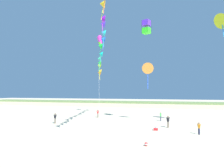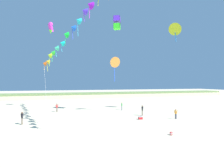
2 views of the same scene
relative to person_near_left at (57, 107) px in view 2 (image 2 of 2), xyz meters
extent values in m
plane|color=beige|center=(7.19, -19.97, -0.92)|extent=(240.00, 240.00, 0.00)
cube|color=beige|center=(7.19, 28.81, -0.25)|extent=(120.00, 8.25, 1.35)
cube|color=#6B844C|center=(7.19, 28.81, 0.62)|extent=(120.00, 7.02, 0.77)
cylinder|color=#726656|center=(-0.07, -0.01, -0.52)|extent=(0.12, 0.12, 0.80)
cylinder|color=#726656|center=(0.07, 0.01, -0.52)|extent=(0.12, 0.12, 0.80)
cylinder|color=red|center=(0.00, 0.00, 0.17)|extent=(0.21, 0.21, 0.57)
cylinder|color=red|center=(-0.18, -0.03, 0.21)|extent=(0.20, 0.11, 0.54)
cylinder|color=red|center=(0.18, 0.03, 0.21)|extent=(0.20, 0.11, 0.54)
sphere|color=brown|center=(0.00, 0.00, 0.56)|extent=(0.22, 0.22, 0.22)
cylinder|color=#282D4C|center=(17.16, -11.66, -0.55)|extent=(0.11, 0.11, 0.75)
cylinder|color=#282D4C|center=(17.25, -11.76, -0.55)|extent=(0.11, 0.11, 0.75)
cylinder|color=orange|center=(17.21, -11.71, 0.10)|extent=(0.20, 0.20, 0.53)
cylinder|color=orange|center=(17.10, -11.58, 0.14)|extent=(0.17, 0.18, 0.51)
cylinder|color=orange|center=(17.32, -11.84, 0.14)|extent=(0.17, 0.18, 0.51)
sphere|color=#9E7051|center=(17.21, -11.71, 0.47)|extent=(0.20, 0.20, 0.20)
cylinder|color=#726656|center=(13.65, -7.83, -0.49)|extent=(0.13, 0.13, 0.86)
cylinder|color=#726656|center=(13.53, -7.91, -0.49)|extent=(0.13, 0.13, 0.86)
cylinder|color=black|center=(13.59, -7.87, 0.24)|extent=(0.23, 0.23, 0.61)
cylinder|color=black|center=(13.75, -7.76, 0.29)|extent=(0.22, 0.19, 0.58)
cylinder|color=black|center=(13.43, -7.98, 0.29)|extent=(0.22, 0.19, 0.58)
sphere|color=brown|center=(13.59, -7.87, 0.67)|extent=(0.23, 0.23, 0.23)
cylinder|color=#282D4C|center=(12.32, -1.45, -0.52)|extent=(0.12, 0.12, 0.80)
cylinder|color=#282D4C|center=(12.36, -1.32, -0.52)|extent=(0.12, 0.12, 0.80)
cylinder|color=green|center=(12.34, -1.39, 0.16)|extent=(0.21, 0.21, 0.56)
cylinder|color=green|center=(12.29, -1.56, 0.20)|extent=(0.13, 0.20, 0.54)
cylinder|color=green|center=(12.39, -1.21, 0.20)|extent=(0.13, 0.20, 0.54)
sphere|color=tan|center=(12.34, -1.39, 0.55)|extent=(0.22, 0.22, 0.22)
cylinder|color=#726656|center=(-4.16, -8.94, -0.50)|extent=(0.12, 0.12, 0.84)
cylinder|color=#726656|center=(-4.22, -9.08, -0.50)|extent=(0.12, 0.12, 0.84)
cylinder|color=black|center=(-4.19, -9.01, 0.22)|extent=(0.22, 0.22, 0.60)
cylinder|color=black|center=(-4.11, -8.83, 0.26)|extent=(0.15, 0.22, 0.57)
cylinder|color=black|center=(-4.26, -9.19, 0.26)|extent=(0.15, 0.22, 0.57)
sphere|color=brown|center=(-4.19, -9.01, 0.64)|extent=(0.23, 0.23, 0.23)
cone|color=orange|center=(-2.83, 8.85, 8.98)|extent=(1.07, 1.28, 1.16)
cylinder|color=gold|center=(-2.88, 8.99, 8.13)|extent=(0.14, 0.18, 1.27)
cone|color=gold|center=(-2.06, 7.05, 9.23)|extent=(1.29, 1.38, 1.21)
cylinder|color=yellow|center=(-2.11, 7.19, 8.02)|extent=(0.24, 0.29, 1.97)
cone|color=#A9E220|center=(-1.55, 5.09, 10.35)|extent=(1.25, 1.36, 1.18)
cylinder|color=#8AE539|center=(-1.60, 5.23, 9.11)|extent=(0.22, 0.26, 2.04)
cone|color=green|center=(-0.86, 3.26, 10.62)|extent=(1.12, 1.30, 1.17)
cylinder|color=#39E568|center=(-0.91, 3.40, 9.61)|extent=(0.19, 0.13, 1.57)
cone|color=#39CE97|center=(-0.11, 1.05, 11.17)|extent=(1.04, 1.28, 1.11)
cylinder|color=#39E5CE|center=(-0.16, 1.19, 10.25)|extent=(0.22, 0.12, 1.39)
cone|color=#10D9C3|center=(0.91, -0.88, 11.75)|extent=(1.18, 1.31, 1.22)
cylinder|color=#39CEE5|center=(0.85, -0.74, 10.84)|extent=(0.16, 0.23, 1.39)
cone|color=#14D735|center=(1.52, -3.00, 12.83)|extent=(1.18, 1.33, 1.16)
cylinder|color=#39E57F|center=(1.47, -2.86, 11.72)|extent=(0.20, 0.26, 1.78)
cone|color=blue|center=(2.59, -4.67, 13.59)|extent=(1.22, 1.35, 1.20)
cylinder|color=blue|center=(2.54, -4.53, 12.52)|extent=(0.18, 0.21, 1.70)
cone|color=#1EC3C4|center=(3.26, -6.54, 14.20)|extent=(1.29, 1.38, 1.23)
cylinder|color=#39BAE5|center=(3.21, -6.40, 12.89)|extent=(0.16, 0.21, 2.17)
cone|color=#5233E0|center=(3.91, -8.84, 14.83)|extent=(1.15, 1.29, 1.21)
cylinder|color=#8139E5|center=(3.86, -8.70, 13.98)|extent=(0.21, 0.10, 1.25)
cone|color=purple|center=(4.43, -10.50, 15.08)|extent=(1.22, 1.35, 1.18)
cylinder|color=#D239E5|center=(4.38, -10.36, 14.08)|extent=(0.10, 0.18, 1.56)
cylinder|color=silver|center=(-2.59, 8.12, 3.93)|extent=(0.69, 1.73, 9.71)
cone|color=orange|center=(10.27, -3.05, 8.40)|extent=(2.11, 1.37, 2.08)
cone|color=blue|center=(10.27, -3.05, 8.42)|extent=(1.17, 0.79, 1.15)
cylinder|color=blue|center=(10.27, -3.05, 6.43)|extent=(0.12, 0.25, 3.35)
cone|color=#AFC11C|center=(21.50, -5.86, 14.77)|extent=(2.88, 3.00, 2.45)
cone|color=#2D94E5|center=(21.50, -5.86, 14.79)|extent=(1.62, 1.68, 1.37)
cylinder|color=#2D94E5|center=(21.50, -5.86, 13.36)|extent=(0.28, 0.20, 2.12)
cube|color=#33ED24|center=(10.24, -4.60, 14.51)|extent=(1.50, 1.50, 0.93)
cube|color=#5F2DE5|center=(10.24, -4.60, 15.83)|extent=(1.50, 1.50, 0.93)
cylinder|color=black|center=(10.99, -4.34, 15.17)|extent=(0.04, 0.04, 2.25)
cylinder|color=black|center=(9.99, -3.85, 15.17)|extent=(0.04, 0.04, 2.25)
cylinder|color=black|center=(9.49, -4.85, 15.17)|extent=(0.04, 0.04, 2.25)
cylinder|color=black|center=(10.50, -5.35, 15.17)|extent=(0.04, 0.04, 2.25)
cylinder|color=#DB32C2|center=(-1.27, 4.67, 16.07)|extent=(1.38, 1.65, 1.83)
sphere|color=#DB32C2|center=(-1.27, 4.67, 16.80)|extent=(0.88, 0.88, 0.88)
cone|color=#60E52D|center=(-1.27, 4.67, 15.17)|extent=(1.01, 1.01, 0.67)
sphere|color=black|center=(-1.27, 4.67, 17.05)|extent=(0.18, 0.18, 0.18)
cube|color=red|center=(11.99, -10.45, -0.74)|extent=(0.56, 0.40, 0.36)
cube|color=white|center=(11.99, -10.45, -0.53)|extent=(0.58, 0.41, 0.06)
cylinder|color=black|center=(11.99, -10.45, -0.47)|extent=(0.45, 0.03, 0.03)
sphere|color=red|center=(11.54, -18.54, -0.74)|extent=(0.36, 0.36, 0.36)
cylinder|color=white|center=(11.54, -18.54, -0.74)|extent=(0.36, 0.36, 0.09)
camera|label=1|loc=(13.58, -38.05, 4.29)|focal=32.00mm
camera|label=2|loc=(0.47, -34.01, 4.47)|focal=28.00mm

